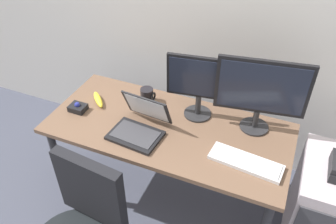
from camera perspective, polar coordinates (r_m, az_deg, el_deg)
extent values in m
plane|color=#434655|center=(2.69, 0.00, -13.90)|extent=(8.00, 8.00, 0.00)
cube|color=brown|center=(2.18, 0.00, -2.77)|extent=(1.54, 0.70, 0.03)
cylinder|color=#2D2D33|center=(2.55, -17.69, -8.49)|extent=(0.05, 0.05, 0.68)
cylinder|color=#2D2D33|center=(2.87, -10.89, -0.86)|extent=(0.05, 0.05, 0.68)
cylinder|color=#2D2D33|center=(2.54, 17.78, -8.75)|extent=(0.05, 0.05, 0.68)
cube|color=#BBAEB5|center=(2.40, 24.84, -14.48)|extent=(0.42, 0.52, 0.69)
cube|color=black|center=(1.86, -12.77, -12.52)|extent=(0.40, 0.10, 0.42)
cylinder|color=#262628|center=(2.23, 14.11, -2.36)|extent=(0.18, 0.18, 0.01)
cylinder|color=#262628|center=(2.19, 14.37, -1.06)|extent=(0.04, 0.04, 0.12)
cube|color=black|center=(2.05, 15.39, 4.02)|extent=(0.54, 0.11, 0.35)
cube|color=#1E2333|center=(2.04, 15.38, 3.80)|extent=(0.49, 0.08, 0.31)
cylinder|color=#262628|center=(2.27, 4.93, -0.25)|extent=(0.18, 0.18, 0.01)
cylinder|color=#262628|center=(2.22, 5.04, 1.24)|extent=(0.04, 0.04, 0.14)
cube|color=black|center=(2.11, 5.35, 5.76)|extent=(0.41, 0.08, 0.28)
cube|color=#1E2333|center=(2.09, 5.28, 5.56)|extent=(0.38, 0.06, 0.25)
cube|color=silver|center=(1.98, 12.81, -8.12)|extent=(0.42, 0.18, 0.02)
cube|color=white|center=(1.97, 12.87, -7.85)|extent=(0.39, 0.15, 0.01)
cube|color=black|center=(2.10, -5.46, -3.90)|extent=(0.33, 0.24, 0.02)
cube|color=#38383D|center=(2.10, -5.48, -3.65)|extent=(0.29, 0.19, 0.00)
cube|color=black|center=(2.13, -3.49, 0.76)|extent=(0.32, 0.12, 0.21)
cube|color=silver|center=(2.12, -3.58, 0.67)|extent=(0.28, 0.10, 0.18)
cube|color=black|center=(2.37, -14.76, 0.67)|extent=(0.11, 0.09, 0.04)
sphere|color=navy|center=(2.35, -14.86, 1.17)|extent=(0.04, 0.04, 0.04)
cylinder|color=black|center=(2.35, -3.53, 2.79)|extent=(0.09, 0.09, 0.10)
torus|color=black|center=(2.33, -2.45, 2.56)|extent=(0.01, 0.07, 0.07)
ellipsoid|color=yellow|center=(2.41, -11.54, 2.06)|extent=(0.17, 0.17, 0.04)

